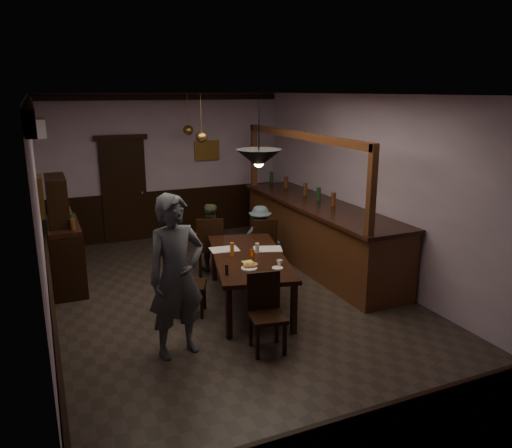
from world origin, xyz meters
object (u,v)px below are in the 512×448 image
pendant_iron (259,158)px  pendant_brass_mid (202,137)px  soda_can (252,254)px  person_standing (176,276)px  sideboard (64,244)px  chair_far_right (263,243)px  coffee_cup (279,263)px  chair_near (266,308)px  bar_counter (318,232)px  person_seated_right (260,237)px  dining_table (249,260)px  person_seated_left (209,237)px  chair_side (185,280)px  pendant_brass_far (188,130)px  chair_far_left (210,244)px

pendant_iron → pendant_brass_mid: (0.10, 2.57, 0.04)m
soda_can → pendant_brass_mid: (-0.10, 1.90, 1.49)m
person_standing → sideboard: (-1.09, 2.75, -0.26)m
soda_can → pendant_iron: size_ratio=0.14×
chair_far_right → coffee_cup: (-0.54, -1.70, 0.27)m
chair_near → bar_counter: (2.12, 2.37, 0.08)m
person_standing → person_seated_right: 3.20m
dining_table → pendant_brass_mid: pendant_brass_mid is taller
chair_far_right → person_seated_left: bearing=-21.3°
chair_side → bar_counter: 2.93m
person_seated_right → pendant_brass_far: size_ratio=1.38×
pendant_brass_mid → pendant_brass_far: 1.50m
sideboard → pendant_iron: 3.72m
person_seated_right → sideboard: bearing=19.9°
dining_table → chair_near: (-0.32, -1.28, -0.17)m
chair_near → person_seated_right: 2.91m
person_standing → coffee_cup: (1.53, 0.39, -0.17)m
pendant_brass_mid → soda_can: bearing=-86.9°
coffee_cup → pendant_brass_far: bearing=105.4°
sideboard → person_seated_left: bearing=-4.3°
chair_far_right → chair_side: (-1.69, -1.08, -0.03)m
person_seated_left → pendant_brass_far: 2.39m
soda_can → person_seated_right: bearing=62.0°
chair_far_left → coffee_cup: (0.35, -1.91, 0.24)m
dining_table → person_seated_right: 1.62m
coffee_cup → chair_far_right: bearing=86.3°
dining_table → chair_near: size_ratio=2.50×
chair_side → coffee_cup: chair_side is taller
chair_far_left → pendant_brass_mid: 1.80m
person_standing → coffee_cup: person_standing is taller
soda_can → sideboard: size_ratio=0.07×
chair_far_left → person_seated_right: bearing=-158.9°
person_standing → person_seated_left: bearing=52.4°
person_seated_right → pendant_iron: size_ratio=1.31×
dining_table → chair_side: 0.96m
person_seated_right → soda_can: 1.72m
chair_far_left → coffee_cup: 1.96m
coffee_cup → pendant_iron: bearing=-139.4°
person_standing → pendant_brass_far: bearing=59.8°
chair_side → pendant_iron: bearing=-113.1°
bar_counter → chair_far_left: bearing=172.7°
chair_far_right → soda_can: chair_far_right is taller
chair_side → soda_can: (0.95, -0.15, 0.31)m
sideboard → bar_counter: bar_counter is taller
person_seated_left → bar_counter: 1.94m
chair_side → sideboard: size_ratio=0.51×
chair_side → sideboard: bearing=64.3°
dining_table → chair_far_left: bearing=96.0°
bar_counter → person_seated_left: bearing=164.3°
coffee_cup → chair_near: bearing=-113.0°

